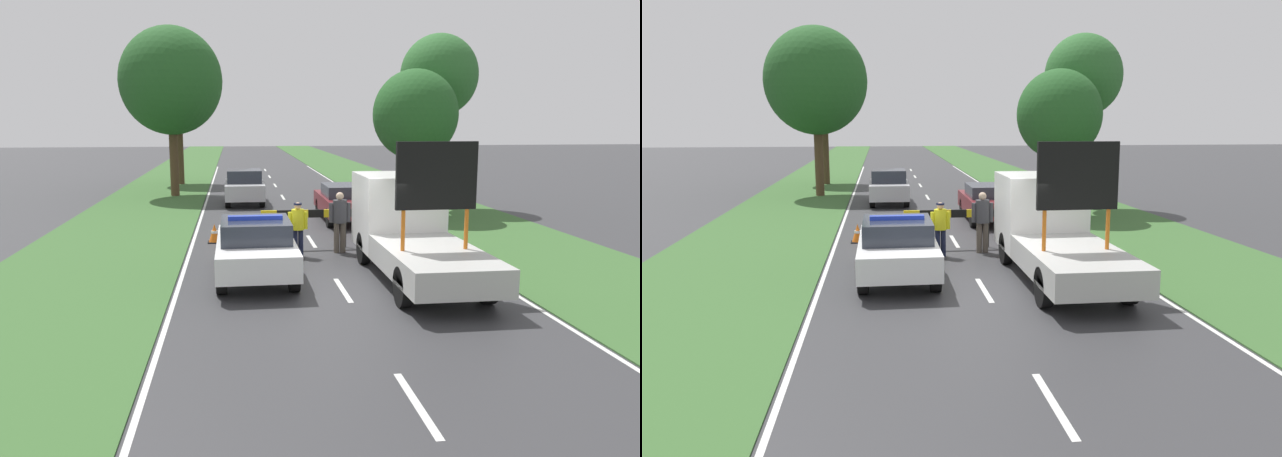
{
  "view_description": "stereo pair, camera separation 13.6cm",
  "coord_description": "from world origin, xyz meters",
  "views": [
    {
      "loc": [
        -2.41,
        -13.94,
        3.84
      ],
      "look_at": [
        -0.26,
        1.65,
        1.1
      ],
      "focal_mm": 35.0,
      "sensor_mm": 36.0,
      "label": 1
    },
    {
      "loc": [
        -2.28,
        -13.96,
        3.84
      ],
      "look_at": [
        -0.26,
        1.65,
        1.1
      ],
      "focal_mm": 35.0,
      "sensor_mm": 36.0,
      "label": 2
    }
  ],
  "objects": [
    {
      "name": "queued_car_wagon_maroon",
      "position": [
        1.74,
        9.49,
        0.75
      ],
      "size": [
        1.73,
        4.61,
        1.42
      ],
      "rotation": [
        0.0,
        0.0,
        3.14
      ],
      "color": "maroon",
      "rests_on": "ground"
    },
    {
      "name": "pedestrian_civilian",
      "position": [
        0.62,
        3.77,
        1.05
      ],
      "size": [
        0.64,
        0.41,
        1.78
      ],
      "rotation": [
        0.0,
        0.0,
        -0.14
      ],
      "color": "brown",
      "rests_on": "ground"
    },
    {
      "name": "traffic_cone_centre_front",
      "position": [
        -3.07,
        5.79,
        0.29
      ],
      "size": [
        0.43,
        0.43,
        0.6
      ],
      "color": "black",
      "rests_on": "ground"
    },
    {
      "name": "grass_verge_left",
      "position": [
        -6.31,
        20.0,
        0.02
      ],
      "size": [
        4.91,
        120.0,
        0.03
      ],
      "color": "#38602D",
      "rests_on": "ground"
    },
    {
      "name": "police_officer",
      "position": [
        -0.65,
        3.39,
        0.93
      ],
      "size": [
        0.56,
        0.36,
        1.56
      ],
      "rotation": [
        0.0,
        0.0,
        2.93
      ],
      "color": "#191E38",
      "rests_on": "ground"
    },
    {
      "name": "roadside_tree_near_right",
      "position": [
        6.4,
        12.53,
        5.68
      ],
      "size": [
        3.33,
        3.33,
        7.49
      ],
      "color": "#4C3823",
      "rests_on": "ground"
    },
    {
      "name": "traffic_cone_behind_barrier",
      "position": [
        2.5,
        4.71,
        0.28
      ],
      "size": [
        0.41,
        0.41,
        0.57
      ],
      "color": "black",
      "rests_on": "ground"
    },
    {
      "name": "grass_verge_right",
      "position": [
        6.31,
        20.0,
        0.02
      ],
      "size": [
        4.91,
        120.0,
        0.03
      ],
      "color": "#38602D",
      "rests_on": "ground"
    },
    {
      "name": "ground_plane",
      "position": [
        0.0,
        0.0,
        0.0
      ],
      "size": [
        160.0,
        160.0,
        0.0
      ],
      "primitive_type": "plane",
      "color": "#333335"
    },
    {
      "name": "traffic_cone_near_truck",
      "position": [
        -1.94,
        5.96,
        0.34
      ],
      "size": [
        0.5,
        0.5,
        0.69
      ],
      "color": "black",
      "rests_on": "ground"
    },
    {
      "name": "roadside_tree_mid_right",
      "position": [
        -5.42,
        18.51,
        5.76
      ],
      "size": [
        5.08,
        5.08,
        8.44
      ],
      "color": "#4C3823",
      "rests_on": "ground"
    },
    {
      "name": "work_truck",
      "position": [
        1.93,
        1.06,
        1.18
      ],
      "size": [
        2.07,
        6.4,
        3.39
      ],
      "rotation": [
        0.0,
        0.0,
        3.15
      ],
      "color": "white",
      "rests_on": "ground"
    },
    {
      "name": "roadside_tree_near_left",
      "position": [
        -5.6,
        24.53,
        5.18
      ],
      "size": [
        4.07,
        4.07,
        7.34
      ],
      "color": "#4C3823",
      "rests_on": "ground"
    },
    {
      "name": "road_barrier",
      "position": [
        -0.23,
        4.51,
        0.97
      ],
      "size": [
        2.84,
        0.08,
        1.18
      ],
      "rotation": [
        0.0,
        0.0,
        -0.04
      ],
      "color": "black",
      "rests_on": "ground"
    },
    {
      "name": "queued_car_sedan_silver",
      "position": [
        -1.95,
        15.01,
        0.8
      ],
      "size": [
        1.76,
        3.98,
        1.6
      ],
      "rotation": [
        0.0,
        0.0,
        3.14
      ],
      "color": "#B2B2B7",
      "rests_on": "ground"
    },
    {
      "name": "police_car",
      "position": [
        -1.93,
        1.08,
        0.78
      ],
      "size": [
        1.88,
        4.51,
        1.57
      ],
      "rotation": [
        0.0,
        0.0,
        -0.1
      ],
      "color": "white",
      "rests_on": "ground"
    },
    {
      "name": "lane_markings",
      "position": [
        0.0,
        9.71,
        0.0
      ],
      "size": [
        7.61,
        57.84,
        0.01
      ],
      "color": "silver",
      "rests_on": "ground"
    },
    {
      "name": "traffic_cone_near_police",
      "position": [
        2.44,
        5.51,
        0.29
      ],
      "size": [
        0.43,
        0.43,
        0.59
      ],
      "color": "black",
      "rests_on": "ground"
    },
    {
      "name": "roadside_tree_mid_left",
      "position": [
        4.69,
        10.14,
        4.03
      ],
      "size": [
        3.35,
        3.35,
        5.82
      ],
      "color": "#4C3823",
      "rests_on": "ground"
    }
  ]
}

